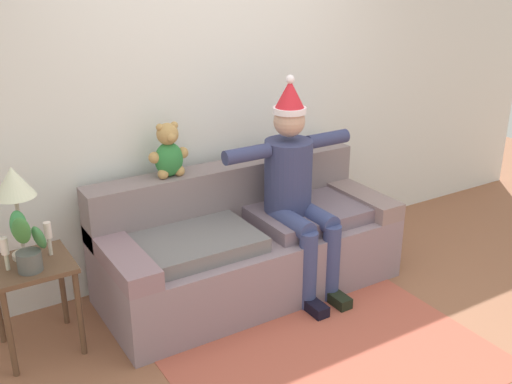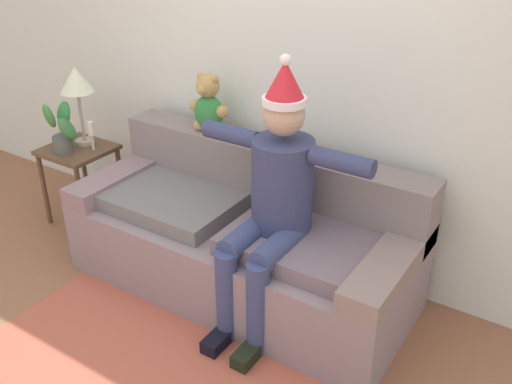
% 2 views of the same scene
% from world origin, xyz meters
% --- Properties ---
extents(ground_plane, '(10.00, 10.00, 0.00)m').
position_xyz_m(ground_plane, '(0.00, 0.00, 0.00)').
color(ground_plane, '#925B40').
extents(back_wall, '(7.00, 0.10, 2.70)m').
position_xyz_m(back_wall, '(0.00, 1.55, 1.35)').
color(back_wall, silver).
rests_on(back_wall, ground_plane).
extents(couch, '(2.13, 0.89, 0.87)m').
position_xyz_m(couch, '(0.00, 1.02, 0.34)').
color(couch, gray).
rests_on(couch, ground_plane).
extents(person_seated, '(1.02, 0.77, 1.54)m').
position_xyz_m(person_seated, '(0.31, 0.86, 0.79)').
color(person_seated, navy).
rests_on(person_seated, ground_plane).
extents(teddy_bear, '(0.29, 0.17, 0.38)m').
position_xyz_m(teddy_bear, '(-0.45, 1.30, 1.04)').
color(teddy_bear, '#2E7E3B').
rests_on(teddy_bear, couch).
extents(side_table, '(0.46, 0.45, 0.60)m').
position_xyz_m(side_table, '(-1.48, 1.04, 0.49)').
color(side_table, brown).
rests_on(side_table, ground_plane).
extents(table_lamp, '(0.24, 0.24, 0.57)m').
position_xyz_m(table_lamp, '(-1.49, 1.13, 1.05)').
color(table_lamp, '#B9AE9D').
rests_on(table_lamp, side_table).
extents(potted_plant, '(0.22, 0.25, 0.38)m').
position_xyz_m(potted_plant, '(-1.49, 0.94, 0.76)').
color(potted_plant, '#535552').
rests_on(potted_plant, side_table).
extents(candle_tall, '(0.04, 0.04, 0.20)m').
position_xyz_m(candle_tall, '(-1.60, 1.02, 0.72)').
color(candle_tall, beige).
rests_on(candle_tall, side_table).
extents(candle_short, '(0.04, 0.04, 0.21)m').
position_xyz_m(candle_short, '(-1.35, 1.08, 0.73)').
color(candle_short, beige).
rests_on(candle_short, side_table).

